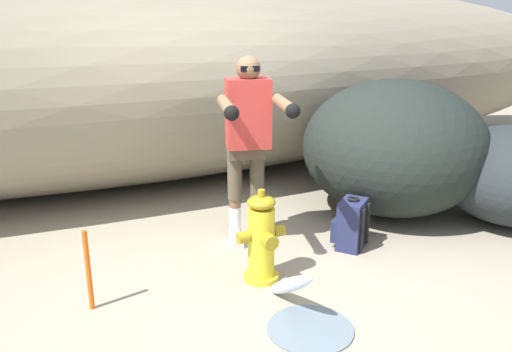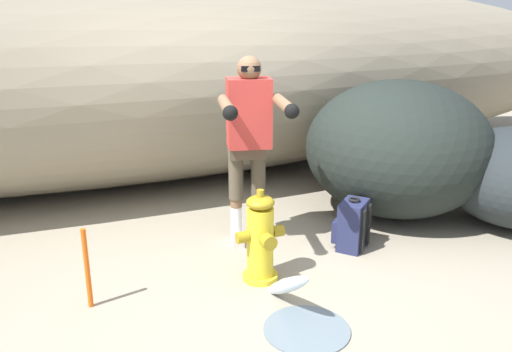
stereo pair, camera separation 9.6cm
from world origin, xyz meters
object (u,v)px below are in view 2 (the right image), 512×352
(fire_hydrant, at_px, (260,239))
(utility_worker, at_px, (249,130))
(survey_stake, at_px, (87,268))
(spare_backpack, at_px, (352,225))
(boulder_large, at_px, (397,148))

(fire_hydrant, xyz_separation_m, utility_worker, (0.16, 0.61, 0.72))
(fire_hydrant, xyz_separation_m, survey_stake, (-1.27, 0.12, -0.04))
(utility_worker, bearing_deg, survey_stake, -56.23)
(fire_hydrant, bearing_deg, spare_backpack, 11.25)
(spare_backpack, xyz_separation_m, boulder_large, (0.89, 0.58, 0.47))
(fire_hydrant, relative_size, utility_worker, 0.44)
(utility_worker, bearing_deg, boulder_large, 110.28)
(fire_hydrant, height_order, spare_backpack, fire_hydrant)
(fire_hydrant, height_order, boulder_large, boulder_large)
(utility_worker, height_order, survey_stake, utility_worker)
(spare_backpack, height_order, boulder_large, boulder_large)
(boulder_large, bearing_deg, spare_backpack, -146.98)
(boulder_large, xyz_separation_m, survey_stake, (-3.13, -0.65, -0.39))
(fire_hydrant, bearing_deg, utility_worker, 75.27)
(utility_worker, bearing_deg, spare_backpack, 77.46)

